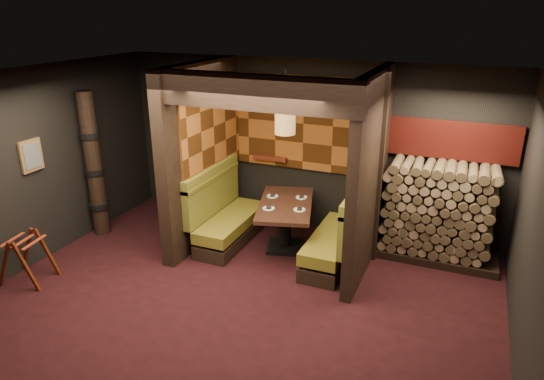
{
  "coord_description": "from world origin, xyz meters",
  "views": [
    {
      "loc": [
        2.51,
        -4.67,
        3.6
      ],
      "look_at": [
        0.0,
        1.3,
        1.15
      ],
      "focal_mm": 32.0,
      "sensor_mm": 36.0,
      "label": 1
    }
  ],
  "objects": [
    {
      "name": "tapa_back_panel",
      "position": [
        -0.02,
        2.71,
        1.82
      ],
      "size": [
        2.4,
        0.06,
        1.55
      ],
      "primitive_type": "cube",
      "color": "#99521D",
      "rests_on": "wall_back"
    },
    {
      "name": "mosaic_header",
      "position": [
        2.29,
        2.68,
        1.78
      ],
      "size": [
        1.83,
        0.1,
        0.56
      ],
      "primitive_type": "cube",
      "color": "maroon",
      "rests_on": "wall_back"
    },
    {
      "name": "header_beam",
      "position": [
        -0.02,
        0.7,
        2.63
      ],
      "size": [
        2.85,
        0.18,
        0.44
      ],
      "primitive_type": "cube",
      "color": "black",
      "rests_on": "partition_left"
    },
    {
      "name": "wall_front",
      "position": [
        0.0,
        -2.76,
        1.43
      ],
      "size": [
        6.5,
        0.02,
        2.85
      ],
      "primitive_type": "cube",
      "color": "black",
      "rests_on": "ground"
    },
    {
      "name": "firewood_stack",
      "position": [
        2.29,
        2.35,
        0.75
      ],
      "size": [
        1.73,
        0.7,
        1.5
      ],
      "color": "black",
      "rests_on": "floor"
    },
    {
      "name": "pendant_lamp",
      "position": [
        0.03,
        1.72,
        2.1
      ],
      "size": [
        0.3,
        0.3,
        0.97
      ],
      "color": "olive",
      "rests_on": "ceiling"
    },
    {
      "name": "wall_back",
      "position": [
        0.0,
        2.76,
        1.43
      ],
      "size": [
        6.5,
        0.02,
        2.85
      ],
      "primitive_type": "cube",
      "color": "black",
      "rests_on": "ground"
    },
    {
      "name": "wall_left",
      "position": [
        -3.26,
        0.0,
        1.43
      ],
      "size": [
        0.02,
        5.5,
        2.85
      ],
      "primitive_type": "cube",
      "color": "black",
      "rests_on": "ground"
    },
    {
      "name": "partition_left",
      "position": [
        -1.35,
        1.65,
        1.43
      ],
      "size": [
        0.2,
        2.2,
        2.85
      ],
      "primitive_type": "cube",
      "color": "black",
      "rests_on": "floor"
    },
    {
      "name": "framed_picture",
      "position": [
        -3.22,
        0.1,
        1.62
      ],
      "size": [
        0.05,
        0.36,
        0.46
      ],
      "color": "brown",
      "rests_on": "wall_left"
    },
    {
      "name": "wall_right",
      "position": [
        3.26,
        0.0,
        1.43
      ],
      "size": [
        0.02,
        5.5,
        2.85
      ],
      "primitive_type": "cube",
      "color": "black",
      "rests_on": "ground"
    },
    {
      "name": "dining_table",
      "position": [
        0.03,
        1.77,
        0.54
      ],
      "size": [
        1.17,
        1.63,
        0.77
      ],
      "color": "black",
      "rests_on": "floor"
    },
    {
      "name": "lacquer_shelf",
      "position": [
        -0.6,
        2.65,
        1.18
      ],
      "size": [
        0.6,
        0.12,
        0.07
      ],
      "primitive_type": "cube",
      "color": "maroon",
      "rests_on": "wall_back"
    },
    {
      "name": "floor",
      "position": [
        0.0,
        0.0,
        -0.01
      ],
      "size": [
        6.5,
        5.5,
        0.02
      ],
      "primitive_type": "cube",
      "color": "black",
      "rests_on": "ground"
    },
    {
      "name": "booth_bench_right",
      "position": [
        0.93,
        1.65,
        0.4
      ],
      "size": [
        0.68,
        1.6,
        1.14
      ],
      "color": "black",
      "rests_on": "floor"
    },
    {
      "name": "place_settings",
      "position": [
        0.03,
        1.77,
        0.78
      ],
      "size": [
        0.76,
        0.79,
        0.03
      ],
      "color": "white",
      "rests_on": "dining_table"
    },
    {
      "name": "partition_right",
      "position": [
        1.3,
        1.7,
        1.43
      ],
      "size": [
        0.15,
        2.1,
        2.85
      ],
      "primitive_type": "cube",
      "color": "black",
      "rests_on": "floor"
    },
    {
      "name": "booth_bench_left",
      "position": [
        -0.96,
        1.65,
        0.4
      ],
      "size": [
        0.68,
        1.6,
        1.14
      ],
      "color": "black",
      "rests_on": "floor"
    },
    {
      "name": "tapa_side_panel",
      "position": [
        -1.23,
        1.82,
        1.85
      ],
      "size": [
        0.04,
        1.85,
        1.45
      ],
      "primitive_type": "cube",
      "color": "#99521D",
      "rests_on": "partition_left"
    },
    {
      "name": "totem_column",
      "position": [
        -3.05,
        1.1,
        1.19
      ],
      "size": [
        0.31,
        0.31,
        2.4
      ],
      "color": "black",
      "rests_on": "floor"
    },
    {
      "name": "bay_front_post",
      "position": [
        1.39,
        1.96,
        1.43
      ],
      "size": [
        0.08,
        0.08,
        2.85
      ],
      "primitive_type": "cube",
      "color": "black",
      "rests_on": "floor"
    },
    {
      "name": "luggage_rack",
      "position": [
        -2.93,
        -0.51,
        0.37
      ],
      "size": [
        0.75,
        0.58,
        0.75
      ],
      "color": "#431708",
      "rests_on": "floor"
    },
    {
      "name": "ceiling",
      "position": [
        0.0,
        0.0,
        2.86
      ],
      "size": [
        6.5,
        5.5,
        0.02
      ],
      "primitive_type": "cube",
      "color": "black",
      "rests_on": "ground"
    }
  ]
}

